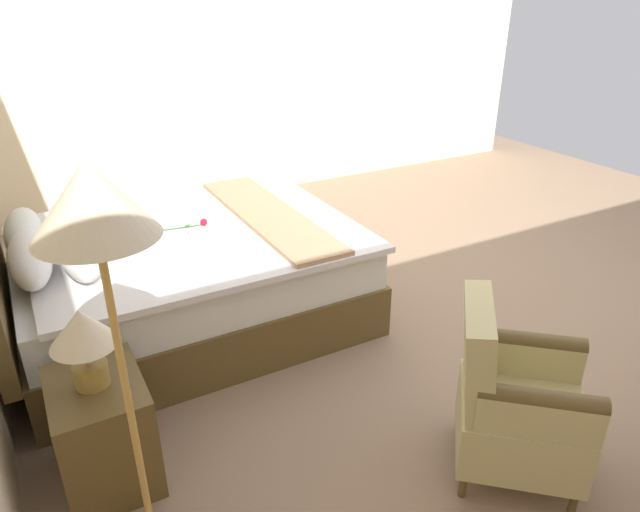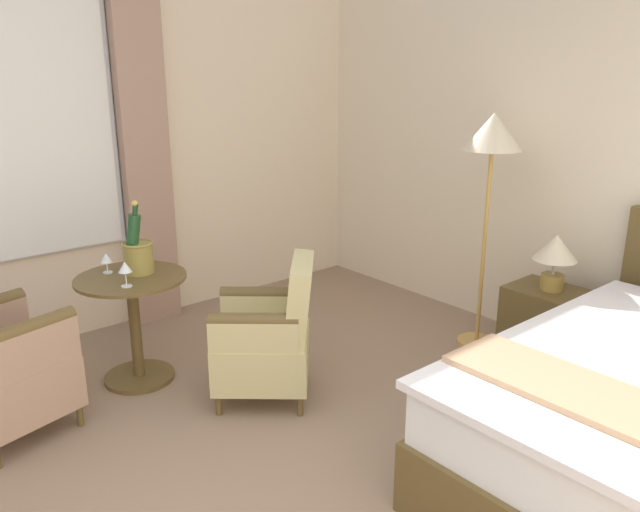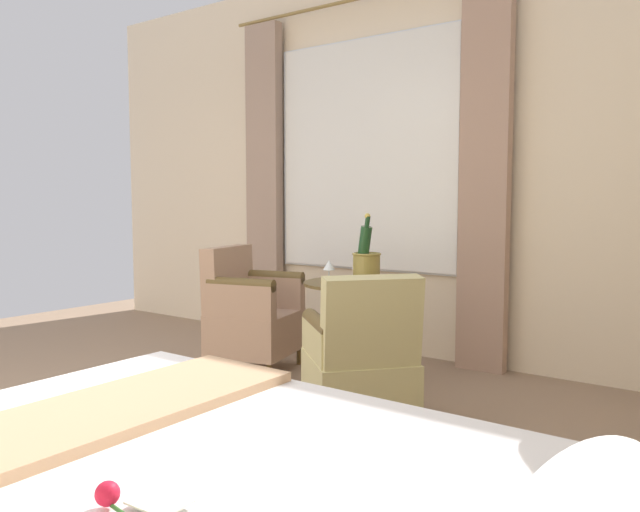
% 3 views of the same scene
% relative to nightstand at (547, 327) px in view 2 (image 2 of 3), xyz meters
% --- Properties ---
extents(nightstand, '(0.54, 0.40, 0.54)m').
position_rel_nightstand_xyz_m(nightstand, '(0.00, 0.00, 0.00)').
color(nightstand, brown).
rests_on(nightstand, ground).
extents(bedside_lamp, '(0.28, 0.28, 0.37)m').
position_rel_nightstand_xyz_m(bedside_lamp, '(-0.00, 0.00, 0.52)').
color(bedside_lamp, '#A1813A').
rests_on(bedside_lamp, nightstand).
extents(floor_lamp_brass, '(0.39, 0.39, 1.65)m').
position_rel_nightstand_xyz_m(floor_lamp_brass, '(-0.49, -0.08, 1.15)').
color(floor_lamp_brass, gold).
rests_on(floor_lamp_brass, ground).
extents(side_table_round, '(0.68, 0.68, 0.70)m').
position_rel_nightstand_xyz_m(side_table_round, '(-1.58, -2.18, 0.14)').
color(side_table_round, brown).
rests_on(side_table_round, ground).
extents(champagne_bucket, '(0.19, 0.19, 0.46)m').
position_rel_nightstand_xyz_m(champagne_bucket, '(-1.61, -2.11, 0.57)').
color(champagne_bucket, olive).
rests_on(champagne_bucket, side_table_round).
extents(wine_glass_near_bucket, '(0.08, 0.08, 0.13)m').
position_rel_nightstand_xyz_m(wine_glass_near_bucket, '(-1.74, -2.26, 0.52)').
color(wine_glass_near_bucket, white).
rests_on(wine_glass_near_bucket, side_table_round).
extents(wine_glass_near_edge, '(0.08, 0.08, 0.15)m').
position_rel_nightstand_xyz_m(wine_glass_near_edge, '(-1.42, -2.28, 0.54)').
color(wine_glass_near_edge, white).
rests_on(wine_glass_near_edge, side_table_round).
extents(armchair_by_window, '(0.77, 0.78, 0.87)m').
position_rel_nightstand_xyz_m(armchair_by_window, '(-0.85, -1.66, 0.12)').
color(armchair_by_window, brown).
rests_on(armchair_by_window, ground).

